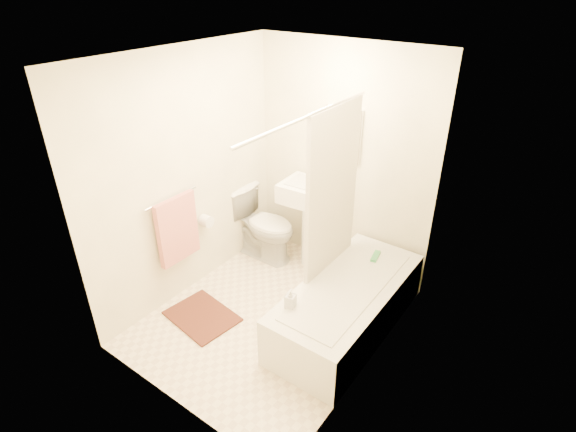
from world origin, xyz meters
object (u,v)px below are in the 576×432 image
Objects in this scene: sink at (309,222)px; bath_mat at (202,316)px; toilet at (263,225)px; soap_bottle at (290,299)px; bathtub at (347,306)px.

sink is 1.68× the size of bath_mat.
toilet is 0.75× the size of sink.
toilet is at bearing 137.37° from soap_bottle.
soap_bottle is at bearing 10.02° from bath_mat.
bath_mat is (-0.32, -1.35, -0.53)m from sink.
sink is at bearing 116.90° from soap_bottle.
toilet is 1.48m from bathtub.
bathtub is at bearing 30.70° from bath_mat.
sink is at bearing -73.46° from toilet.
bath_mat is 3.61× the size of soap_bottle.
soap_bottle is at bearing -66.52° from sink.
soap_bottle is (-0.25, -0.54, 0.33)m from bathtub.
toilet is at bearing 99.45° from bath_mat.
sink is 1.49m from bath_mat.
bath_mat is at bearing -149.30° from bathtub.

